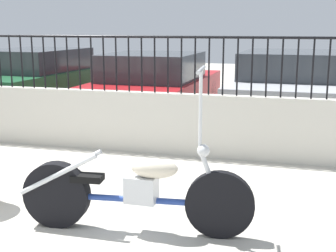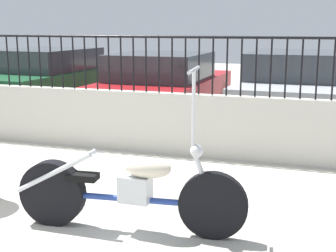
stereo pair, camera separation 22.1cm
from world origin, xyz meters
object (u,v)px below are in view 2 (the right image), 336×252
object	(u,v)px
motorcycle_blue	(118,190)
car_red	(163,85)
car_green	(51,79)
car_silver	(298,88)

from	to	relation	value
motorcycle_blue	car_red	world-z (taller)	motorcycle_blue
motorcycle_blue	car_green	distance (m)	6.61
motorcycle_blue	car_silver	world-z (taller)	motorcycle_blue
motorcycle_blue	car_silver	size ratio (longest dim) A/B	0.46
car_red	car_silver	world-z (taller)	car_silver
motorcycle_blue	car_red	bearing A→B (deg)	98.16
car_green	car_silver	bearing A→B (deg)	-85.31
car_green	car_silver	distance (m)	5.24
motorcycle_blue	car_green	size ratio (longest dim) A/B	0.47
car_red	car_silver	size ratio (longest dim) A/B	0.90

